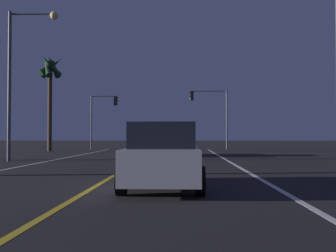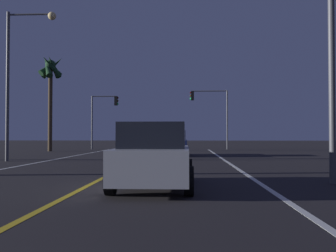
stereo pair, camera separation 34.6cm
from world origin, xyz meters
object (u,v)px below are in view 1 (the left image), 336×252
at_px(palm_tree_left_far, 50,74).
at_px(traffic_light_near_left, 104,110).
at_px(car_ahead_far, 175,144).
at_px(car_lead_same_lane, 163,157).
at_px(street_lamp_left_mid, 21,65).
at_px(traffic_light_near_right, 209,106).

bearing_deg(palm_tree_left_far, traffic_light_near_left, 51.91).
height_order(car_ahead_far, palm_tree_left_far, palm_tree_left_far).
relative_size(car_lead_same_lane, car_ahead_far, 1.00).
relative_size(car_ahead_far, street_lamp_left_mid, 0.54).
xyz_separation_m(car_ahead_far, street_lamp_left_mid, (-8.04, -5.93, 4.29)).
relative_size(traffic_light_near_right, traffic_light_near_left, 1.09).
bearing_deg(palm_tree_left_far, street_lamp_left_mid, -77.18).
xyz_separation_m(car_ahead_far, traffic_light_near_left, (-7.20, 11.59, 3.08)).
height_order(traffic_light_near_left, street_lamp_left_mid, street_lamp_left_mid).
xyz_separation_m(car_ahead_far, palm_tree_left_far, (-10.94, 6.82, 5.87)).
bearing_deg(car_lead_same_lane, traffic_light_near_right, -6.40).
relative_size(car_ahead_far, traffic_light_near_right, 0.75).
bearing_deg(palm_tree_left_far, traffic_light_near_right, 18.76).
bearing_deg(street_lamp_left_mid, car_ahead_far, 36.39).
distance_m(car_lead_same_lane, traffic_light_near_left, 28.57).
bearing_deg(car_lead_same_lane, palm_tree_left_far, 25.80).
distance_m(car_lead_same_lane, palm_tree_left_far, 25.88).
bearing_deg(palm_tree_left_far, car_ahead_far, -31.94).
bearing_deg(car_ahead_far, traffic_light_near_left, 31.85).
relative_size(car_lead_same_lane, traffic_light_near_left, 0.82).
distance_m(traffic_light_near_right, traffic_light_near_left, 10.32).
xyz_separation_m(car_ahead_far, traffic_light_near_right, (3.11, 11.59, 3.46)).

